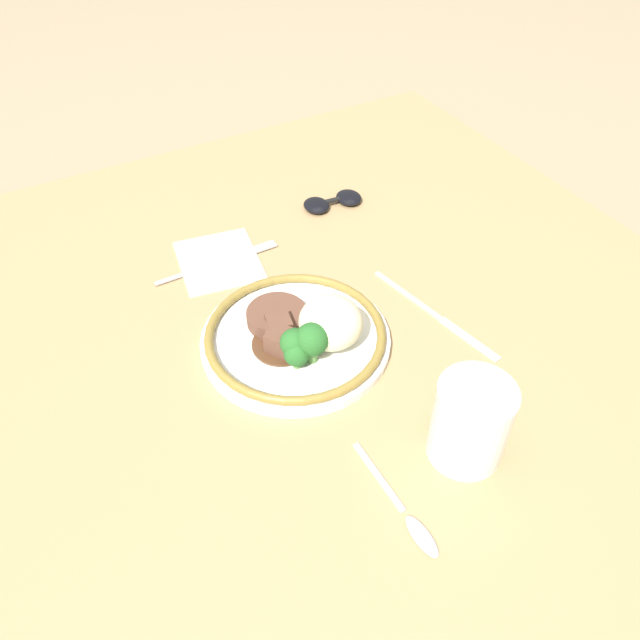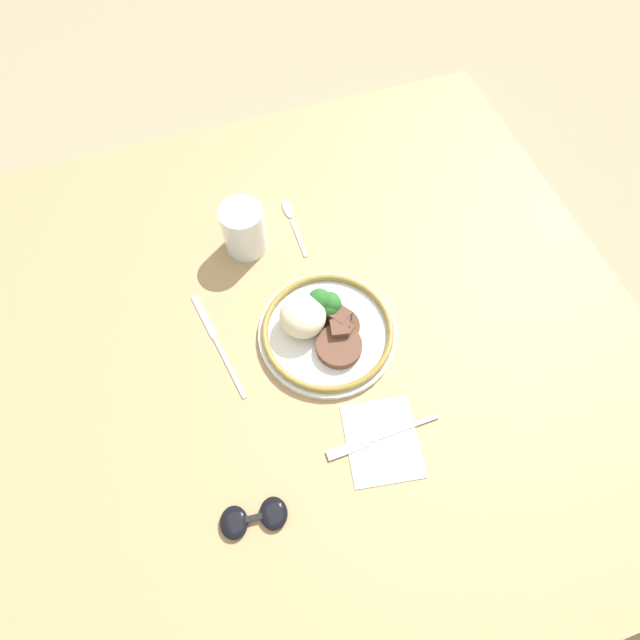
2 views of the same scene
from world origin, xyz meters
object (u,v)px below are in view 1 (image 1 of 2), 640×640
juice_glass (469,426)px  sunglasses (333,201)px  plate (300,334)px  fork (229,259)px  spoon (410,521)px  knife (438,317)px

juice_glass → sunglasses: size_ratio=0.96×
plate → juice_glass: bearing=19.9°
juice_glass → fork: 0.45m
spoon → sunglasses: 0.58m
knife → sunglasses: sunglasses is taller
juice_glass → spoon: (0.04, -0.10, -0.04)m
knife → sunglasses: 0.31m
fork → knife: fork is taller
sunglasses → knife: bearing=3.7°
plate → sunglasses: size_ratio=2.32×
plate → fork: 0.21m
plate → fork: plate is taller
spoon → sunglasses: size_ratio=1.43×
fork → knife: bearing=-53.3°
juice_glass → knife: 0.22m
fork → juice_glass: bearing=-79.4°
fork → spoon: (0.48, -0.01, -0.00)m
plate → fork: size_ratio=1.26×
fork → sunglasses: size_ratio=1.84×
spoon → plate: bearing=176.0°
juice_glass → knife: bearing=150.6°
juice_glass → sunglasses: bearing=166.7°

